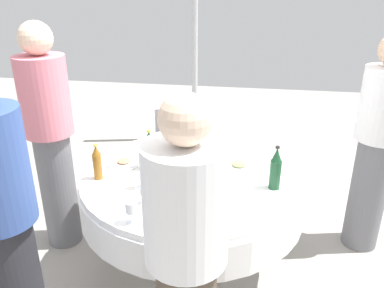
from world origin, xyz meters
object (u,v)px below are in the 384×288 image
(bottle_dark_green_rear, at_px, (201,156))
(wine_glass_inner, at_px, (141,188))
(bottle_dark_green_mid, at_px, (276,169))
(person_rear, at_px, (186,268))
(wine_glass_mid, at_px, (173,161))
(person_north, at_px, (50,136))
(plate_south, at_px, (165,142))
(person_east, at_px, (378,143))
(plate_west, at_px, (124,163))
(bottle_amber_right, at_px, (97,163))
(wine_glass_near, at_px, (229,176))
(plate_front, at_px, (239,166))
(person_right, at_px, (2,218))
(bottle_amber_near, at_px, (147,171))
(chair_inner, at_px, (177,140))
(bottle_dark_green_east, at_px, (150,151))
(bottle_clear_north, at_px, (203,183))
(dining_table, at_px, (192,193))
(bottle_dark_green_inner, at_px, (196,123))
(wine_glass_north, at_px, (131,208))

(bottle_dark_green_rear, relative_size, wine_glass_inner, 2.10)
(bottle_dark_green_mid, xyz_separation_m, person_rear, (0.90, -0.39, -0.04))
(wine_glass_mid, xyz_separation_m, person_north, (-0.16, -0.92, 0.04))
(plate_south, height_order, person_east, person_east)
(plate_west, distance_m, plate_south, 0.46)
(bottle_amber_right, xyz_separation_m, wine_glass_near, (0.04, 0.84, -0.00))
(bottle_dark_green_rear, height_order, bottle_dark_green_mid, bottle_dark_green_rear)
(plate_front, bearing_deg, bottle_dark_green_rear, -57.87)
(plate_west, xyz_separation_m, person_right, (0.91, -0.31, 0.11))
(bottle_dark_green_rear, xyz_separation_m, bottle_amber_near, (0.22, -0.30, -0.03))
(bottle_amber_near, relative_size, wine_glass_mid, 1.70)
(person_east, bearing_deg, chair_inner, -130.95)
(wine_glass_mid, bearing_deg, bottle_dark_green_rear, 98.82)
(plate_west, bearing_deg, bottle_dark_green_mid, 80.45)
(bottle_dark_green_rear, height_order, chair_inner, bottle_dark_green_rear)
(bottle_dark_green_east, distance_m, bottle_clear_north, 0.57)
(bottle_amber_right, relative_size, plate_front, 1.03)
(wine_glass_mid, height_order, wine_glass_inner, wine_glass_mid)
(bottle_amber_near, height_order, wine_glass_near, bottle_amber_near)
(wine_glass_near, height_order, person_rear, person_rear)
(person_rear, xyz_separation_m, person_north, (-1.13, -1.18, 0.06))
(bottle_amber_near, bearing_deg, plate_front, 124.13)
(dining_table, xyz_separation_m, wine_glass_mid, (0.05, -0.12, 0.25))
(dining_table, height_order, person_east, person_east)
(plate_front, xyz_separation_m, person_rear, (1.15, -0.16, 0.07))
(bottle_amber_near, distance_m, person_right, 0.83)
(bottle_dark_green_mid, bearing_deg, bottle_clear_north, -57.06)
(wine_glass_inner, bearing_deg, bottle_dark_green_rear, 144.69)
(bottle_dark_green_east, bearing_deg, bottle_clear_north, 46.28)
(bottle_amber_right, bearing_deg, wine_glass_inner, 55.03)
(wine_glass_inner, distance_m, wine_glass_near, 0.53)
(bottle_dark_green_inner, bearing_deg, person_north, -63.94)
(dining_table, distance_m, bottle_dark_green_mid, 0.61)
(plate_south, xyz_separation_m, chair_inner, (-0.59, -0.02, -0.23))
(wine_glass_near, relative_size, plate_west, 0.66)
(dining_table, relative_size, plate_west, 6.56)
(bottle_dark_green_east, bearing_deg, plate_west, -101.62)
(person_east, bearing_deg, bottle_dark_green_mid, -72.23)
(plate_front, bearing_deg, person_east, 108.07)
(bottle_dark_green_rear, bearing_deg, plate_west, -98.24)
(bottle_clear_north, relative_size, wine_glass_mid, 2.07)
(wine_glass_north, xyz_separation_m, plate_south, (-1.08, -0.07, -0.08))
(bottle_clear_north, bearing_deg, dining_table, -161.77)
(plate_south, distance_m, person_north, 0.84)
(bottle_clear_north, height_order, wine_glass_inner, bottle_clear_north)
(bottle_amber_right, xyz_separation_m, bottle_dark_green_mid, (-0.06, 1.12, 0.02))
(bottle_dark_green_mid, height_order, wine_glass_mid, bottle_dark_green_mid)
(bottle_dark_green_east, xyz_separation_m, person_east, (-0.43, 1.55, -0.02))
(plate_south, distance_m, person_right, 1.42)
(bottle_dark_green_mid, relative_size, person_rear, 0.18)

